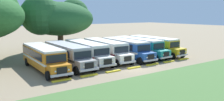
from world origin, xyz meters
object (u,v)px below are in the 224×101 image
at_px(parked_bus_slot_1, 67,54).
at_px(broad_shade_tree, 57,17).
at_px(parked_bus_slot_2, 86,51).
at_px(parked_bus_slot_5, 139,46).
at_px(parked_bus_slot_0, 44,57).
at_px(parked_bus_slot_4, 125,48).
at_px(parked_bus_slot_3, 105,49).
at_px(parked_bus_slot_6, 154,45).

relative_size(parked_bus_slot_1, broad_shade_tree, 0.81).
distance_m(parked_bus_slot_2, broad_shade_tree, 12.62).
relative_size(parked_bus_slot_2, parked_bus_slot_5, 1.00).
bearing_deg(parked_bus_slot_0, broad_shade_tree, 152.05).
xyz_separation_m(parked_bus_slot_0, parked_bus_slot_5, (15.57, 0.42, 0.00)).
distance_m(parked_bus_slot_1, parked_bus_slot_4, 9.44).
bearing_deg(broad_shade_tree, parked_bus_slot_0, -118.81).
distance_m(parked_bus_slot_2, parked_bus_slot_4, 6.37).
xyz_separation_m(parked_bus_slot_2, parked_bus_slot_5, (9.25, -0.43, 0.00)).
bearing_deg(parked_bus_slot_0, parked_bus_slot_3, 96.26).
relative_size(parked_bus_slot_0, broad_shade_tree, 0.81).
height_order(parked_bus_slot_2, parked_bus_slot_6, same).
xyz_separation_m(parked_bus_slot_3, parked_bus_slot_6, (9.27, -0.68, 0.00)).
distance_m(parked_bus_slot_0, parked_bus_slot_2, 6.37).
relative_size(parked_bus_slot_0, parked_bus_slot_5, 1.00).
xyz_separation_m(parked_bus_slot_0, parked_bus_slot_3, (9.50, 0.90, 0.00)).
xyz_separation_m(parked_bus_slot_4, parked_bus_slot_5, (2.92, 0.26, 0.00)).
height_order(parked_bus_slot_3, broad_shade_tree, broad_shade_tree).
height_order(parked_bus_slot_0, parked_bus_slot_2, same).
height_order(parked_bus_slot_0, parked_bus_slot_3, same).
relative_size(parked_bus_slot_3, broad_shade_tree, 0.82).
bearing_deg(parked_bus_slot_0, parked_bus_slot_4, 91.59).
bearing_deg(parked_bus_slot_4, parked_bus_slot_5, 97.09).
bearing_deg(parked_bus_slot_1, parked_bus_slot_2, 99.61).
height_order(parked_bus_slot_4, broad_shade_tree, broad_shade_tree).
bearing_deg(broad_shade_tree, parked_bus_slot_3, -77.73).
bearing_deg(broad_shade_tree, parked_bus_slot_4, -65.42).
bearing_deg(parked_bus_slot_5, parked_bus_slot_6, 85.21).
xyz_separation_m(parked_bus_slot_6, broad_shade_tree, (-11.82, 12.41, 4.51)).
distance_m(parked_bus_slot_1, parked_bus_slot_6, 15.56).
height_order(parked_bus_slot_3, parked_bus_slot_5, same).
xyz_separation_m(parked_bus_slot_0, parked_bus_slot_2, (6.32, 0.85, 0.00)).
bearing_deg(parked_bus_slot_6, parked_bus_slot_3, -96.07).
height_order(parked_bus_slot_6, broad_shade_tree, broad_shade_tree).
bearing_deg(broad_shade_tree, parked_bus_slot_1, -106.90).
bearing_deg(parked_bus_slot_3, parked_bus_slot_5, 89.18).
relative_size(parked_bus_slot_1, parked_bus_slot_4, 1.00).
relative_size(parked_bus_slot_2, parked_bus_slot_3, 1.00).
height_order(parked_bus_slot_1, broad_shade_tree, broad_shade_tree).
xyz_separation_m(parked_bus_slot_4, parked_bus_slot_6, (6.12, 0.06, 0.00)).
xyz_separation_m(parked_bus_slot_0, broad_shade_tree, (6.94, 12.63, 4.51)).
distance_m(parked_bus_slot_5, broad_shade_tree, 15.61).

